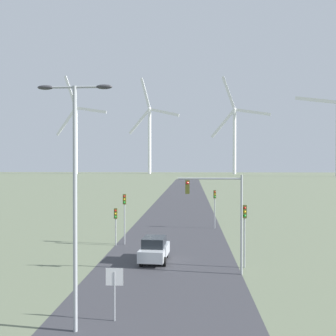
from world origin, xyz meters
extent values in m
cube|color=#38383D|center=(0.00, 48.00, 0.00)|extent=(10.00, 240.00, 0.01)
cylinder|color=#93999E|center=(-3.27, 8.01, 5.28)|extent=(0.18, 0.18, 10.56)
cylinder|color=#93999E|center=(-3.27, 8.01, 10.51)|extent=(2.55, 0.10, 0.10)
ellipsoid|color=#333338|center=(-4.55, 8.01, 10.51)|extent=(0.70, 0.32, 0.20)
ellipsoid|color=#333338|center=(-2.00, 8.01, 10.51)|extent=(0.70, 0.32, 0.20)
cylinder|color=#93999E|center=(-1.81, 9.22, 1.13)|extent=(0.07, 0.07, 2.27)
cube|color=white|center=(-1.81, 9.21, 2.04)|extent=(0.81, 0.01, 0.81)
cube|color=red|center=(-1.81, 9.22, 2.04)|extent=(0.76, 0.02, 0.76)
cylinder|color=#93999E|center=(-4.94, 25.64, 1.63)|extent=(0.11, 0.11, 3.26)
cube|color=#4C511E|center=(-4.94, 25.64, 2.81)|extent=(0.28, 0.24, 0.90)
sphere|color=red|center=(-4.94, 25.51, 3.08)|extent=(0.16, 0.16, 0.16)
sphere|color=gold|center=(-4.94, 25.51, 2.81)|extent=(0.16, 0.16, 0.16)
sphere|color=green|center=(-4.94, 25.51, 2.54)|extent=(0.16, 0.16, 0.16)
cylinder|color=#93999E|center=(5.39, 18.82, 2.18)|extent=(0.11, 0.11, 4.35)
cube|color=#4C511E|center=(5.39, 18.82, 3.90)|extent=(0.28, 0.24, 0.90)
sphere|color=red|center=(5.39, 18.69, 4.17)|extent=(0.16, 0.16, 0.16)
sphere|color=gold|center=(5.39, 18.69, 3.90)|extent=(0.16, 0.16, 0.16)
sphere|color=green|center=(5.39, 18.69, 3.63)|extent=(0.16, 0.16, 0.16)
cylinder|color=#93999E|center=(-4.22, 26.08, 2.24)|extent=(0.11, 0.11, 4.49)
cube|color=#4C511E|center=(-4.22, 26.08, 4.04)|extent=(0.28, 0.24, 0.90)
sphere|color=red|center=(-4.22, 25.94, 4.31)|extent=(0.16, 0.16, 0.16)
sphere|color=gold|center=(-4.22, 25.94, 4.04)|extent=(0.16, 0.16, 0.16)
sphere|color=green|center=(-4.22, 25.94, 3.77)|extent=(0.16, 0.16, 0.16)
cylinder|color=#93999E|center=(4.31, 35.17, 2.13)|extent=(0.11, 0.11, 4.25)
cube|color=#4C511E|center=(4.31, 35.17, 3.80)|extent=(0.28, 0.24, 0.90)
sphere|color=red|center=(4.31, 35.03, 4.07)|extent=(0.16, 0.16, 0.16)
sphere|color=gold|center=(4.31, 35.03, 3.80)|extent=(0.16, 0.16, 0.16)
sphere|color=green|center=(4.31, 35.03, 3.53)|extent=(0.16, 0.16, 0.16)
cylinder|color=#93999E|center=(4.98, 17.17, 3.25)|extent=(0.14, 0.14, 6.50)
cylinder|color=#93999E|center=(2.91, 17.17, 6.25)|extent=(4.14, 0.12, 0.12)
cube|color=#4C511E|center=(1.46, 17.17, 5.70)|extent=(0.28, 0.24, 0.90)
sphere|color=red|center=(1.46, 17.03, 5.97)|extent=(0.18, 0.18, 0.18)
cube|color=#B7BCC1|center=(-1.00, 20.16, 0.73)|extent=(2.05, 4.20, 0.80)
cube|color=#1E2328|center=(-1.00, 20.01, 1.48)|extent=(1.69, 2.19, 0.70)
cylinder|color=black|center=(-1.83, 21.43, 0.33)|extent=(0.22, 0.66, 0.66)
cylinder|color=black|center=(-0.17, 21.43, 0.33)|extent=(0.22, 0.66, 0.66)
cylinder|color=black|center=(-1.83, 18.88, 0.33)|extent=(0.22, 0.66, 0.66)
cylinder|color=black|center=(-0.17, 18.88, 0.33)|extent=(0.22, 0.66, 0.66)
cylinder|color=white|center=(-75.44, 250.29, 22.10)|extent=(2.20, 2.20, 44.20)
sphere|color=white|center=(-75.44, 250.29, 44.20)|extent=(2.60, 2.60, 2.60)
cube|color=white|center=(-82.77, 252.37, 35.00)|extent=(15.32, 4.77, 18.56)
cube|color=white|center=(-64.11, 247.09, 42.21)|extent=(21.86, 6.62, 5.54)
cube|color=white|center=(-79.45, 251.43, 55.40)|extent=(9.34, 3.08, 21.80)
cylinder|color=white|center=(-26.53, 256.81, 21.94)|extent=(2.20, 2.20, 43.88)
sphere|color=white|center=(-26.53, 256.81, 43.88)|extent=(2.60, 2.60, 2.60)
cube|color=white|center=(-33.97, 259.58, 35.62)|extent=(15.42, 6.16, 16.83)
cube|color=white|center=(-16.11, 252.92, 41.13)|extent=(20.24, 7.96, 6.93)
cube|color=white|center=(-29.52, 257.92, 54.88)|extent=(7.42, 3.18, 21.26)
cylinder|color=white|center=(30.16, 252.14, 21.25)|extent=(2.20, 2.20, 42.51)
sphere|color=white|center=(30.16, 252.14, 42.51)|extent=(2.60, 2.60, 2.60)
cube|color=white|center=(26.29, 253.30, 53.94)|extent=(9.09, 3.17, 22.23)
cube|color=white|center=(22.62, 254.40, 33.29)|extent=(15.73, 5.17, 18.61)
cube|color=white|center=(41.57, 248.70, 40.29)|extent=(22.06, 7.07, 5.96)
cube|color=white|center=(69.88, 211.60, 41.89)|extent=(20.68, 7.00, 5.34)
camera|label=1|loc=(1.70, -8.54, 7.26)|focal=42.00mm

